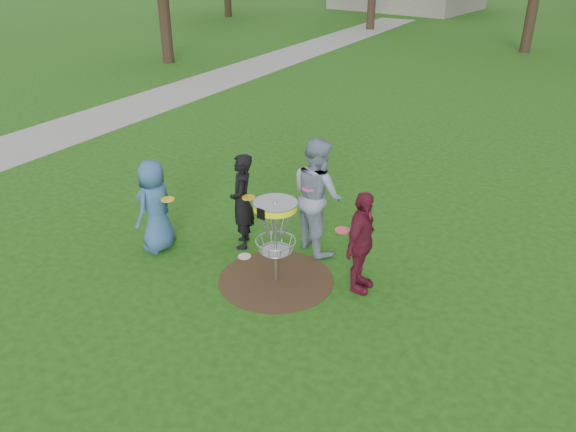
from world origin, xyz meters
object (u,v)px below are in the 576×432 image
Objects in this scene: player_black at (242,201)px; disc_golf_basket at (275,222)px; player_maroon at (361,243)px; player_blue at (155,206)px; player_grey at (317,195)px.

player_black is 1.27m from disc_golf_basket.
player_black is 1.04× the size of player_maroon.
player_blue is 2.27m from disc_golf_basket.
player_maroon reaches higher than player_blue.
player_black is 1.20× the size of disc_golf_basket.
disc_golf_basket is (0.11, -1.22, 0.03)m from player_grey.
player_black is at bearing 56.58° from player_grey.
player_grey reaches higher than player_blue.
player_grey is at bearing 119.58° from player_blue.
player_blue is 2.69m from player_grey.
player_black is at bearing 155.96° from disc_golf_basket.
player_maroon is 1.16× the size of disc_golf_basket.
player_blue is at bearing -168.27° from disc_golf_basket.
player_blue reaches higher than disc_golf_basket.
player_blue is 1.15× the size of disc_golf_basket.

